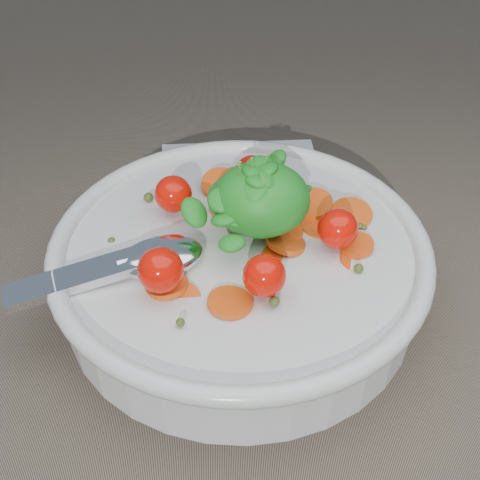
{
  "coord_description": "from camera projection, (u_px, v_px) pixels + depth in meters",
  "views": [
    {
      "loc": [
        -0.0,
        -0.37,
        0.37
      ],
      "look_at": [
        0.01,
        -0.0,
        0.06
      ],
      "focal_mm": 45.0,
      "sensor_mm": 36.0,
      "label": 1
    }
  ],
  "objects": [
    {
      "name": "ground",
      "position": [
        228.0,
        290.0,
        0.52
      ],
      "size": [
        6.0,
        6.0,
        0.0
      ],
      "primitive_type": "plane",
      "color": "#766654",
      "rests_on": "ground"
    },
    {
      "name": "bowl",
      "position": [
        240.0,
        262.0,
        0.5
      ],
      "size": [
        0.33,
        0.31,
        0.13
      ],
      "color": "silver",
      "rests_on": "ground"
    },
    {
      "name": "napkin",
      "position": [
        241.0,
        181.0,
        0.64
      ],
      "size": [
        0.18,
        0.16,
        0.01
      ],
      "primitive_type": "cube",
      "rotation": [
        0.0,
        0.0,
        0.03
      ],
      "color": "white",
      "rests_on": "ground"
    }
  ]
}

